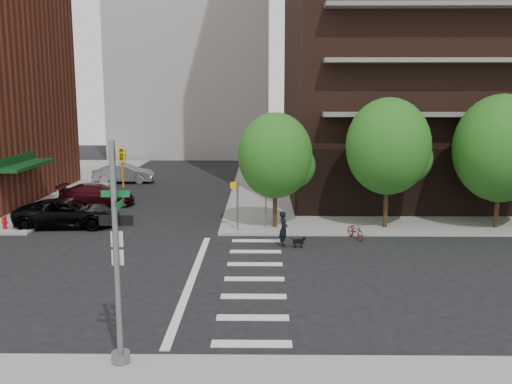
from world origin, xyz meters
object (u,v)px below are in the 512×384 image
at_px(fire_hydrant, 4,222).
at_px(scooter, 356,231).
at_px(parked_car_black, 68,213).
at_px(parked_car_silver, 124,173).
at_px(traffic_signal, 118,272).
at_px(parked_car_maroon, 97,194).
at_px(dog_walker, 284,229).

height_order(fire_hydrant, scooter, fire_hydrant).
height_order(parked_car_black, scooter, parked_car_black).
xyz_separation_m(fire_hydrant, parked_car_silver, (2.30, 17.08, 0.26)).
distance_m(parked_car_black, parked_car_silver, 15.89).
bearing_deg(traffic_signal, parked_car_maroon, 107.55).
bearing_deg(fire_hydrant, parked_car_maroon, 69.11).
bearing_deg(parked_car_maroon, parked_car_silver, 4.27).
relative_size(fire_hydrant, parked_car_black, 0.13).
relative_size(fire_hydrant, scooter, 0.45).
bearing_deg(parked_car_black, parked_car_silver, -0.98).
bearing_deg(traffic_signal, scooter, 58.59).
relative_size(parked_car_silver, dog_walker, 2.83).
distance_m(fire_hydrant, dog_walker, 15.11).
bearing_deg(traffic_signal, dog_walker, 68.95).
xyz_separation_m(fire_hydrant, dog_walker, (14.84, -2.79, 0.32)).
bearing_deg(dog_walker, traffic_signal, 158.44).
height_order(traffic_signal, scooter, traffic_signal).
xyz_separation_m(parked_car_black, scooter, (15.58, -2.50, -0.36)).
bearing_deg(parked_car_maroon, fire_hydrant, 160.17).
distance_m(traffic_signal, parked_car_silver, 33.34).
distance_m(parked_car_maroon, scooter, 18.01).
distance_m(parked_car_maroon, parked_car_silver, 9.65).
height_order(parked_car_maroon, dog_walker, dog_walker).
relative_size(parked_car_silver, scooter, 3.05).
bearing_deg(parked_car_maroon, traffic_signal, -161.39).
xyz_separation_m(parked_car_black, dog_walker, (11.84, -3.99, 0.09)).
bearing_deg(traffic_signal, fire_hydrant, 123.26).
bearing_deg(parked_car_silver, scooter, -141.08).
height_order(traffic_signal, dog_walker, traffic_signal).
bearing_deg(dog_walker, parked_car_maroon, 49.03).
bearing_deg(fire_hydrant, traffic_signal, -56.74).
relative_size(traffic_signal, parked_car_black, 1.07).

